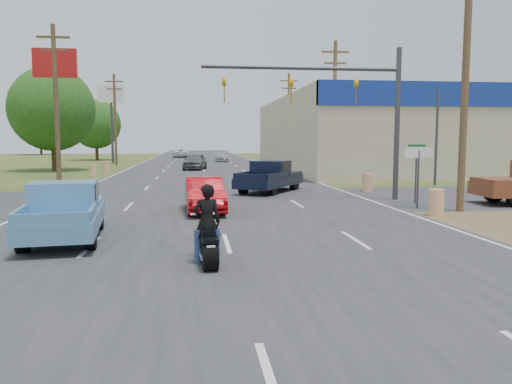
{
  "coord_description": "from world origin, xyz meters",
  "views": [
    {
      "loc": [
        -0.85,
        -5.28,
        2.81
      ],
      "look_at": [
        0.92,
        9.01,
        1.3
      ],
      "focal_mm": 35.0,
      "sensor_mm": 36.0,
      "label": 1
    }
  ],
  "objects": [
    {
      "name": "main_road",
      "position": [
        0.0,
        40.0,
        0.01
      ],
      "size": [
        15.0,
        180.0,
        0.02
      ],
      "primitive_type": "cube",
      "color": "#2D2D30",
      "rests_on": "ground"
    },
    {
      "name": "cross_road",
      "position": [
        0.0,
        18.0,
        0.01
      ],
      "size": [
        120.0,
        10.0,
        0.02
      ],
      "primitive_type": "cube",
      "color": "#2D2D30",
      "rests_on": "ground"
    },
    {
      "name": "utility_pole_1",
      "position": [
        9.5,
        13.0,
        5.32
      ],
      "size": [
        2.0,
        0.28,
        10.0
      ],
      "color": "#4C3823",
      "rests_on": "ground"
    },
    {
      "name": "utility_pole_2",
      "position": [
        9.5,
        31.0,
        5.32
      ],
      "size": [
        2.0,
        0.28,
        10.0
      ],
      "color": "#4C3823",
      "rests_on": "ground"
    },
    {
      "name": "utility_pole_3",
      "position": [
        9.5,
        49.0,
        5.32
      ],
      "size": [
        2.0,
        0.28,
        10.0
      ],
      "color": "#4C3823",
      "rests_on": "ground"
    },
    {
      "name": "utility_pole_5",
      "position": [
        -9.5,
        28.0,
        5.32
      ],
      "size": [
        2.0,
        0.28,
        10.0
      ],
      "color": "#4C3823",
      "rests_on": "ground"
    },
    {
      "name": "utility_pole_6",
      "position": [
        -9.5,
        52.0,
        5.32
      ],
      "size": [
        2.0,
        0.28,
        10.0
      ],
      "color": "#4C3823",
      "rests_on": "ground"
    },
    {
      "name": "tree_1",
      "position": [
        -13.5,
        42.0,
        5.57
      ],
      "size": [
        7.56,
        7.56,
        9.36
      ],
      "color": "#422D19",
      "rests_on": "ground"
    },
    {
      "name": "tree_2",
      "position": [
        -14.2,
        66.0,
        4.95
      ],
      "size": [
        6.72,
        6.72,
        8.32
      ],
      "color": "#422D19",
      "rests_on": "ground"
    },
    {
      "name": "tree_5",
      "position": [
        30.0,
        95.0,
        5.88
      ],
      "size": [
        7.98,
        7.98,
        9.88
      ],
      "color": "#422D19",
      "rests_on": "ground"
    },
    {
      "name": "tree_6",
      "position": [
        -30.0,
        95.0,
        6.51
      ],
      "size": [
        8.82,
        8.82,
        10.92
      ],
      "color": "#422D19",
      "rests_on": "ground"
    },
    {
      "name": "barrel_0",
      "position": [
        8.0,
        12.0,
        0.5
      ],
      "size": [
        0.56,
        0.56,
        1.0
      ],
      "primitive_type": "cylinder",
      "color": "orange",
      "rests_on": "ground"
    },
    {
      "name": "barrel_1",
      "position": [
        8.4,
        20.5,
        0.5
      ],
      "size": [
        0.56,
        0.56,
        1.0
      ],
      "primitive_type": "cylinder",
      "color": "orange",
      "rests_on": "ground"
    },
    {
      "name": "barrel_2",
      "position": [
        -8.5,
        34.0,
        0.5
      ],
      "size": [
        0.56,
        0.56,
        1.0
      ],
      "primitive_type": "cylinder",
      "color": "orange",
      "rests_on": "ground"
    },
    {
      "name": "barrel_3",
      "position": [
        -8.2,
        38.0,
        0.5
      ],
      "size": [
        0.56,
        0.56,
        1.0
      ],
      "primitive_type": "cylinder",
      "color": "orange",
      "rests_on": "ground"
    },
    {
      "name": "pole_sign_left_near",
      "position": [
        -10.5,
        32.0,
        7.17
      ],
      "size": [
        3.0,
        0.35,
        9.2
      ],
      "color": "#3F3F44",
      "rests_on": "ground"
    },
    {
      "name": "pole_sign_left_far",
      "position": [
        -10.5,
        56.0,
        7.17
      ],
      "size": [
        3.0,
        0.35,
        9.2
      ],
      "color": "#3F3F44",
      "rests_on": "ground"
    },
    {
      "name": "lane_sign",
      "position": [
        8.2,
        14.0,
        1.9
      ],
      "size": [
        1.2,
        0.08,
        2.52
      ],
      "color": "#3F3F44",
      "rests_on": "ground"
    },
    {
      "name": "street_name_sign",
      "position": [
        8.8,
        15.5,
        1.61
      ],
      "size": [
        0.8,
        0.08,
        2.61
      ],
      "color": "#3F3F44",
      "rests_on": "ground"
    },
    {
      "name": "signal_mast",
      "position": [
        5.82,
        17.0,
        4.8
      ],
      "size": [
        9.12,
        0.4,
        7.0
      ],
      "color": "#3F3F44",
      "rests_on": "ground"
    },
    {
      "name": "red_convertible",
      "position": [
        -0.47,
        14.14,
        0.67
      ],
      "size": [
        1.62,
        4.12,
        1.33
      ],
      "primitive_type": "imported",
      "rotation": [
        0.0,
        0.0,
        0.05
      ],
      "color": "#9C070F",
      "rests_on": "ground"
    },
    {
      "name": "motorcycle",
      "position": [
        -0.58,
        5.79,
        0.48
      ],
      "size": [
        0.65,
        2.11,
        1.07
      ],
      "rotation": [
        0.0,
        0.0,
        0.08
      ],
      "color": "black",
      "rests_on": "ground"
    },
    {
      "name": "rider",
      "position": [
        -0.58,
        5.84,
        0.87
      ],
      "size": [
        0.66,
        0.46,
        1.73
      ],
      "primitive_type": "imported",
      "rotation": [
        0.0,
        0.0,
        3.22
      ],
      "color": "black",
      "rests_on": "ground"
    },
    {
      "name": "blue_pickup",
      "position": [
        -4.49,
        9.21,
        0.83
      ],
      "size": [
        2.45,
        5.12,
        1.64
      ],
      "rotation": [
        0.0,
        0.0,
        0.12
      ],
      "color": "black",
      "rests_on": "ground"
    },
    {
      "name": "navy_pickup",
      "position": [
        3.25,
        21.25,
        0.85
      ],
      "size": [
        4.38,
        5.35,
        1.69
      ],
      "rotation": [
        0.0,
        0.0,
        -0.56
      ],
      "color": "black",
      "rests_on": "ground"
    },
    {
      "name": "distant_car_grey",
      "position": [
        -0.77,
        42.12,
        0.78
      ],
      "size": [
        2.58,
        4.8,
        1.55
      ],
      "primitive_type": "imported",
      "rotation": [
        0.0,
        0.0,
        -0.17
      ],
      "color": "#595A5E",
      "rests_on": "ground"
    },
    {
      "name": "distant_car_silver",
      "position": [
        2.72,
        59.1,
        0.63
      ],
      "size": [
        2.04,
        4.46,
        1.26
      ],
      "primitive_type": "imported",
      "rotation": [
        0.0,
        0.0,
        -0.06
      ],
      "color": "#AAAAAF",
      "rests_on": "ground"
    },
    {
      "name": "distant_car_white",
      "position": [
        -3.01,
        74.97,
        0.71
      ],
      "size": [
        2.67,
        5.22,
        1.41
      ],
      "primitive_type": "imported",
      "rotation": [
        0.0,
        0.0,
        3.21
      ],
      "color": "white",
      "rests_on": "ground"
    }
  ]
}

